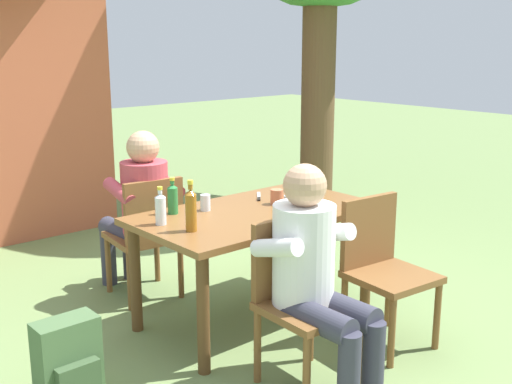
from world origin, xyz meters
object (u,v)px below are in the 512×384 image
object	(u,v)px
bottle_green	(173,198)
backpack_by_near_side	(69,361)
chair_near_right	(382,263)
bottle_clear	(161,208)
cup_terracotta	(277,197)
person_in_plaid_shirt	(139,205)
bottle_olive	(315,197)
dining_table	(256,225)
table_knife	(259,197)
cup_steel	(289,202)
cup_glass	(205,203)
chair_far_left	(148,231)
chair_near_left	(299,293)
bottle_amber	(191,209)
person_in_white_shirt	(315,269)

from	to	relation	value
bottle_green	backpack_by_near_side	world-z (taller)	bottle_green
chair_near_right	bottle_clear	size ratio (longest dim) A/B	3.86
chair_near_right	cup_terracotta	xyz separation A→B (m)	(-0.14, 0.76, 0.28)
person_in_plaid_shirt	bottle_olive	distance (m)	1.28
dining_table	table_knife	xyz separation A→B (m)	(0.23, 0.24, 0.10)
cup_terracotta	backpack_by_near_side	size ratio (longest dim) A/B	0.23
cup_steel	table_knife	world-z (taller)	cup_steel
bottle_clear	cup_terracotta	size ratio (longest dim) A/B	2.30
cup_glass	backpack_by_near_side	world-z (taller)	cup_glass
cup_terracotta	bottle_clear	bearing A→B (deg)	173.05
dining_table	bottle_clear	xyz separation A→B (m)	(-0.62, 0.13, 0.19)
bottle_olive	cup_terracotta	size ratio (longest dim) A/B	2.68
bottle_green	bottle_clear	xyz separation A→B (m)	(-0.18, -0.15, -0.00)
chair_far_left	cup_glass	distance (m)	0.60
chair_near_left	chair_far_left	bearing A→B (deg)	90.53
bottle_clear	backpack_by_near_side	distance (m)	0.98
chair_near_left	cup_terracotta	bearing A→B (deg)	54.35
cup_glass	bottle_olive	bearing A→B (deg)	-48.95
cup_glass	dining_table	bearing A→B (deg)	-41.34
cup_terracotta	chair_far_left	bearing A→B (deg)	128.72
bottle_olive	cup_terracotta	bearing A→B (deg)	90.56
chair_far_left	cup_steel	distance (m)	1.03
chair_far_left	bottle_clear	size ratio (longest dim) A/B	3.86
bottle_amber	table_knife	world-z (taller)	bottle_amber
chair_near_left	bottle_amber	distance (m)	0.77
chair_near_right	bottle_amber	world-z (taller)	bottle_amber
person_in_plaid_shirt	bottle_amber	size ratio (longest dim) A/B	4.02
chair_near_right	cup_steel	world-z (taller)	chair_near_right
chair_near_left	person_in_plaid_shirt	size ratio (longest dim) A/B	0.74
person_in_plaid_shirt	cup_steel	distance (m)	1.09
person_in_white_shirt	person_in_plaid_shirt	size ratio (longest dim) A/B	1.00
person_in_plaid_shirt	cup_steel	bearing A→B (deg)	-61.02
person_in_plaid_shirt	bottle_green	distance (m)	0.59
person_in_plaid_shirt	bottle_clear	xyz separation A→B (m)	(-0.28, -0.71, 0.17)
chair_far_left	cup_glass	size ratio (longest dim) A/B	8.54
backpack_by_near_side	bottle_olive	bearing A→B (deg)	-7.35
chair_far_left	bottle_amber	bearing A→B (deg)	-104.36
dining_table	person_in_plaid_shirt	xyz separation A→B (m)	(-0.34, 0.84, 0.03)
person_in_white_shirt	bottle_olive	xyz separation A→B (m)	(0.55, 0.53, 0.18)
cup_steel	backpack_by_near_side	bearing A→B (deg)	179.82
bottle_green	cup_glass	world-z (taller)	bottle_green
bottle_clear	table_knife	size ratio (longest dim) A/B	1.16
chair_near_left	person_in_white_shirt	size ratio (longest dim) A/B	0.74
chair_near_right	bottle_olive	distance (m)	0.57
bottle_green	cup_terracotta	xyz separation A→B (m)	(0.64, -0.25, -0.05)
dining_table	person_in_plaid_shirt	world-z (taller)	person_in_plaid_shirt
chair_near_right	cup_steel	distance (m)	0.70
bottle_olive	cup_terracotta	world-z (taller)	bottle_olive
cup_terracotta	bottle_green	bearing A→B (deg)	158.66
bottle_green	bottle_clear	bearing A→B (deg)	-140.90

